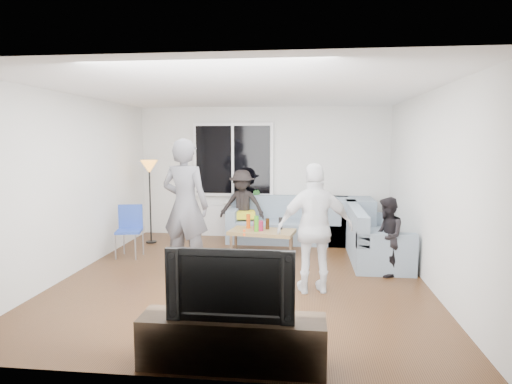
# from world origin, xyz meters

# --- Properties ---
(floor) EXTENTS (5.00, 5.50, 0.04)m
(floor) POSITION_xyz_m (0.00, 0.00, -0.02)
(floor) COLOR #56351C
(floor) RESTS_ON ground
(ceiling) EXTENTS (5.00, 5.50, 0.04)m
(ceiling) POSITION_xyz_m (0.00, 0.00, 2.62)
(ceiling) COLOR white
(ceiling) RESTS_ON ground
(wall_back) EXTENTS (5.00, 0.04, 2.60)m
(wall_back) POSITION_xyz_m (0.00, 2.77, 1.30)
(wall_back) COLOR silver
(wall_back) RESTS_ON ground
(wall_front) EXTENTS (5.00, 0.04, 2.60)m
(wall_front) POSITION_xyz_m (0.00, -2.77, 1.30)
(wall_front) COLOR silver
(wall_front) RESTS_ON ground
(wall_left) EXTENTS (0.04, 5.50, 2.60)m
(wall_left) POSITION_xyz_m (-2.52, 0.00, 1.30)
(wall_left) COLOR silver
(wall_left) RESTS_ON ground
(wall_right) EXTENTS (0.04, 5.50, 2.60)m
(wall_right) POSITION_xyz_m (2.52, 0.00, 1.30)
(wall_right) COLOR silver
(wall_right) RESTS_ON ground
(window_frame) EXTENTS (1.62, 0.06, 1.47)m
(window_frame) POSITION_xyz_m (-0.60, 2.69, 1.55)
(window_frame) COLOR white
(window_frame) RESTS_ON wall_back
(window_glass) EXTENTS (1.50, 0.02, 1.35)m
(window_glass) POSITION_xyz_m (-0.60, 2.65, 1.55)
(window_glass) COLOR black
(window_glass) RESTS_ON window_frame
(window_mullion) EXTENTS (0.05, 0.03, 1.35)m
(window_mullion) POSITION_xyz_m (-0.60, 2.64, 1.55)
(window_mullion) COLOR white
(window_mullion) RESTS_ON window_frame
(radiator) EXTENTS (1.30, 0.12, 0.62)m
(radiator) POSITION_xyz_m (-0.60, 2.65, 0.31)
(radiator) COLOR silver
(radiator) RESTS_ON floor
(potted_plant) EXTENTS (0.20, 0.17, 0.34)m
(potted_plant) POSITION_xyz_m (-0.14, 2.62, 0.79)
(potted_plant) COLOR #306F2C
(potted_plant) RESTS_ON radiator
(vase) EXTENTS (0.18, 0.18, 0.15)m
(vase) POSITION_xyz_m (-0.71, 2.62, 0.70)
(vase) COLOR silver
(vase) RESTS_ON radiator
(sofa_back_section) EXTENTS (2.30, 0.85, 0.85)m
(sofa_back_section) POSITION_xyz_m (0.53, 2.27, 0.42)
(sofa_back_section) COLOR gray
(sofa_back_section) RESTS_ON floor
(sofa_right_section) EXTENTS (2.00, 0.85, 0.85)m
(sofa_right_section) POSITION_xyz_m (2.02, 1.18, 0.42)
(sofa_right_section) COLOR gray
(sofa_right_section) RESTS_ON floor
(sofa_corner) EXTENTS (0.85, 0.85, 0.85)m
(sofa_corner) POSITION_xyz_m (1.70, 2.27, 0.42)
(sofa_corner) COLOR gray
(sofa_corner) RESTS_ON floor
(cushion_yellow) EXTENTS (0.44, 0.39, 0.14)m
(cushion_yellow) POSITION_xyz_m (-0.31, 2.25, 0.51)
(cushion_yellow) COLOR yellow
(cushion_yellow) RESTS_ON sofa_back_section
(cushion_red) EXTENTS (0.42, 0.38, 0.13)m
(cushion_red) POSITION_xyz_m (-0.35, 2.33, 0.51)
(cushion_red) COLOR maroon
(cushion_red) RESTS_ON sofa_back_section
(coffee_table) EXTENTS (1.18, 0.76, 0.40)m
(coffee_table) POSITION_xyz_m (0.12, 1.34, 0.20)
(coffee_table) COLOR #9E824C
(coffee_table) RESTS_ON floor
(pitcher) EXTENTS (0.17, 0.17, 0.17)m
(pitcher) POSITION_xyz_m (0.06, 1.30, 0.49)
(pitcher) COLOR maroon
(pitcher) RESTS_ON coffee_table
(side_chair) EXTENTS (0.48, 0.48, 0.86)m
(side_chair) POSITION_xyz_m (-2.05, 0.83, 0.43)
(side_chair) COLOR #2541A3
(side_chair) RESTS_ON floor
(floor_lamp) EXTENTS (0.32, 0.32, 1.56)m
(floor_lamp) POSITION_xyz_m (-2.05, 1.85, 0.78)
(floor_lamp) COLOR #FF9A30
(floor_lamp) RESTS_ON floor
(player_left) EXTENTS (0.80, 0.61, 1.97)m
(player_left) POSITION_xyz_m (-0.90, 0.17, 0.98)
(player_left) COLOR #515156
(player_left) RESTS_ON floor
(player_right) EXTENTS (1.03, 0.59, 1.66)m
(player_right) POSITION_xyz_m (0.99, -0.53, 0.83)
(player_right) COLOR silver
(player_right) RESTS_ON floor
(spectator_right) EXTENTS (0.50, 0.61, 1.14)m
(spectator_right) POSITION_xyz_m (2.02, 0.27, 0.57)
(spectator_right) COLOR black
(spectator_right) RESTS_ON floor
(spectator_back) EXTENTS (0.95, 0.63, 1.37)m
(spectator_back) POSITION_xyz_m (-0.36, 2.30, 0.69)
(spectator_back) COLOR black
(spectator_back) RESTS_ON floor
(tv_console) EXTENTS (1.60, 0.40, 0.44)m
(tv_console) POSITION_xyz_m (0.25, -2.50, 0.22)
(tv_console) COLOR #35261A
(tv_console) RESTS_ON floor
(television) EXTENTS (1.08, 0.14, 0.62)m
(television) POSITION_xyz_m (0.25, -2.50, 0.75)
(television) COLOR black
(television) RESTS_ON tv_console
(bottle_c) EXTENTS (0.07, 0.07, 0.19)m
(bottle_c) POSITION_xyz_m (0.21, 1.44, 0.50)
(bottle_c) COLOR black
(bottle_c) RESTS_ON coffee_table
(bottle_a) EXTENTS (0.07, 0.07, 0.25)m
(bottle_a) POSITION_xyz_m (-0.13, 1.47, 0.53)
(bottle_a) COLOR #CB470B
(bottle_a) RESTS_ON coffee_table
(bottle_b) EXTENTS (0.08, 0.08, 0.27)m
(bottle_b) POSITION_xyz_m (0.04, 1.22, 0.53)
(bottle_b) COLOR #3F991B
(bottle_b) RESTS_ON coffee_table
(bottle_e) EXTENTS (0.07, 0.07, 0.21)m
(bottle_e) POSITION_xyz_m (0.43, 1.46, 0.51)
(bottle_e) COLOR black
(bottle_e) RESTS_ON coffee_table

